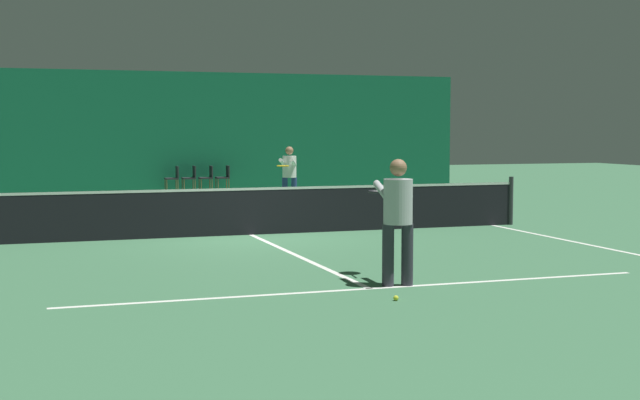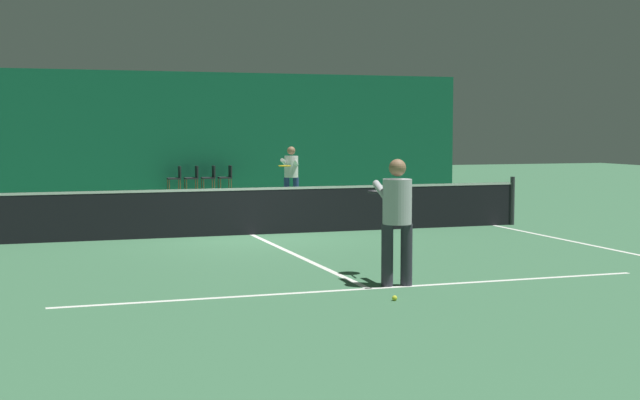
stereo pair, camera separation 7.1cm
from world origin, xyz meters
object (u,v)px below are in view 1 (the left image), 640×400
tennis_net (251,210)px  courtside_chair_2 (208,176)px  courtside_chair_0 (174,177)px  tennis_ball (396,298)px  courtside_chair_1 (191,176)px  player_near (397,212)px  courtside_chair_3 (224,176)px  player_far (289,172)px

tennis_net → courtside_chair_2: tennis_net is taller
courtside_chair_0 → tennis_ball: courtside_chair_0 is taller
tennis_net → courtside_chair_1: tennis_net is taller
courtside_chair_2 → player_near: bearing=-4.1°
courtside_chair_0 → courtside_chair_3: bearing=90.0°
courtside_chair_0 → tennis_ball: (-0.66, -20.65, -0.45)m
player_near → courtside_chair_0: player_near is taller
tennis_net → courtside_chair_2: 13.51m
courtside_chair_0 → player_far: bearing=14.3°
player_near → player_far: bearing=-2.0°
courtside_chair_3 → tennis_ball: bearing=-6.8°
courtside_chair_1 → courtside_chair_0: bearing=-90.0°
tennis_net → courtside_chair_3: size_ratio=14.29×
tennis_net → player_near: (0.45, -6.27, 0.49)m
tennis_net → courtside_chair_1: size_ratio=14.29×
courtside_chair_3 → courtside_chair_0: bearing=-90.0°
courtside_chair_2 → courtside_chair_3: bearing=90.0°
player_far → courtside_chair_0: (-1.91, 7.51, -0.47)m
player_far → courtside_chair_0: 7.76m
courtside_chair_0 → courtside_chair_3: same height
courtside_chair_3 → player_near: bearing=-5.8°
tennis_net → courtside_chair_3: bearing=79.6°
courtside_chair_0 → courtside_chair_2: size_ratio=1.00×
tennis_net → player_far: size_ratio=7.28×
player_far → courtside_chair_1: (-1.31, 7.51, -0.47)m
player_near → courtside_chair_0: (0.21, 19.65, -0.52)m
tennis_net → courtside_chair_0: (0.66, 13.38, -0.03)m
courtside_chair_1 → tennis_ball: 20.69m
player_near → courtside_chair_3: (2.00, 19.65, -0.52)m
courtside_chair_0 → tennis_ball: 20.66m
player_far → courtside_chair_3: 7.53m
courtside_chair_2 → courtside_chair_3: 0.60m
courtside_chair_0 → courtside_chair_1: same height
courtside_chair_1 → tennis_ball: (-1.25, -20.65, -0.45)m
player_near → courtside_chair_2: player_near is taller
player_near → courtside_chair_3: 19.76m
courtside_chair_2 → tennis_net: bearing=-7.9°
courtside_chair_3 → tennis_ball: (-2.44, -20.65, -0.45)m
player_near → tennis_ball: 1.46m
player_far → courtside_chair_0: size_ratio=1.96×
courtside_chair_2 → courtside_chair_3: size_ratio=1.00×
player_far → courtside_chair_1: player_far is taller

